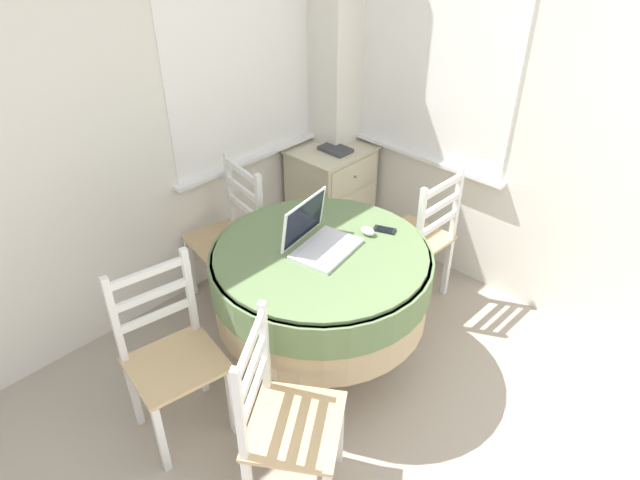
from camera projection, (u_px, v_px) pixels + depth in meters
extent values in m
cube|color=white|center=(45.00, 137.00, 2.76)|extent=(4.09, 0.06, 2.55)
cube|color=white|center=(240.00, 45.00, 3.35)|extent=(1.10, 0.01, 1.42)
cube|color=white|center=(252.00, 158.00, 3.73)|extent=(1.18, 0.07, 0.02)
cube|color=white|center=(438.00, 44.00, 3.37)|extent=(0.01, 1.10, 1.42)
cube|color=white|center=(423.00, 157.00, 3.75)|extent=(0.07, 1.18, 0.02)
cube|color=white|center=(336.00, 62.00, 3.81)|extent=(0.28, 0.28, 2.55)
cylinder|color=#4C3D2D|center=(321.00, 357.00, 3.27)|extent=(0.36, 0.36, 0.03)
cylinder|color=#4C3D2D|center=(321.00, 307.00, 3.07)|extent=(0.11, 0.11, 0.71)
cylinder|color=tan|center=(321.00, 282.00, 2.97)|extent=(1.11, 1.11, 0.37)
cylinder|color=#607A4C|center=(321.00, 268.00, 2.92)|extent=(1.14, 1.14, 0.18)
cylinder|color=#607A4C|center=(321.00, 252.00, 2.87)|extent=(1.08, 1.08, 0.02)
cube|color=silver|center=(326.00, 249.00, 2.86)|extent=(0.38, 0.30, 0.02)
cube|color=silver|center=(324.00, 246.00, 2.86)|extent=(0.32, 0.19, 0.00)
cube|color=silver|center=(304.00, 220.00, 2.85)|extent=(0.35, 0.10, 0.24)
cube|color=black|center=(305.00, 220.00, 2.85)|extent=(0.31, 0.09, 0.21)
ellipsoid|color=white|center=(368.00, 231.00, 2.97)|extent=(0.05, 0.08, 0.04)
cube|color=black|center=(385.00, 230.00, 3.01)|extent=(0.10, 0.13, 0.01)
cube|color=black|center=(385.00, 229.00, 3.01)|extent=(0.07, 0.09, 0.00)
cube|color=tan|center=(224.00, 241.00, 3.51)|extent=(0.44, 0.47, 0.02)
cube|color=white|center=(191.00, 266.00, 3.67)|extent=(0.04, 0.04, 0.43)
cube|color=white|center=(218.00, 295.00, 3.43)|extent=(0.04, 0.04, 0.43)
cube|color=white|center=(236.00, 249.00, 3.84)|extent=(0.04, 0.04, 0.43)
cube|color=white|center=(264.00, 275.00, 3.59)|extent=(0.04, 0.04, 0.43)
cube|color=white|center=(229.00, 187.00, 3.57)|extent=(0.04, 0.04, 0.48)
cube|color=white|center=(260.00, 211.00, 3.33)|extent=(0.04, 0.04, 0.48)
cube|color=white|center=(242.00, 172.00, 3.35)|extent=(0.08, 0.36, 0.04)
cube|color=white|center=(243.00, 190.00, 3.42)|extent=(0.08, 0.36, 0.04)
cube|color=white|center=(245.00, 208.00, 3.49)|extent=(0.08, 0.36, 0.04)
cube|color=tan|center=(412.00, 239.00, 3.53)|extent=(0.42, 0.39, 0.02)
cube|color=white|center=(406.00, 247.00, 3.86)|extent=(0.03, 0.03, 0.43)
cube|color=white|center=(371.00, 269.00, 3.64)|extent=(0.03, 0.03, 0.43)
cube|color=white|center=(447.00, 267.00, 3.67)|extent=(0.03, 0.03, 0.43)
cube|color=white|center=(413.00, 292.00, 3.45)|extent=(0.03, 0.03, 0.43)
cube|color=white|center=(457.00, 203.00, 3.41)|extent=(0.03, 0.03, 0.48)
cube|color=white|center=(420.00, 226.00, 3.19)|extent=(0.03, 0.03, 0.48)
cube|color=white|center=(443.00, 187.00, 3.20)|extent=(0.36, 0.03, 0.04)
cube|color=white|center=(440.00, 206.00, 3.27)|extent=(0.36, 0.03, 0.04)
cube|color=white|center=(438.00, 224.00, 3.34)|extent=(0.36, 0.03, 0.04)
cube|color=tan|center=(295.00, 425.00, 2.36)|extent=(0.56, 0.55, 0.02)
cube|color=white|center=(340.00, 430.00, 2.61)|extent=(0.05, 0.05, 0.43)
cube|color=white|center=(270.00, 420.00, 2.66)|extent=(0.05, 0.05, 0.43)
cube|color=white|center=(240.00, 415.00, 2.10)|extent=(0.04, 0.04, 0.48)
cube|color=white|center=(265.00, 346.00, 2.40)|extent=(0.04, 0.04, 0.48)
cube|color=white|center=(250.00, 345.00, 2.15)|extent=(0.31, 0.22, 0.04)
cube|color=white|center=(252.00, 368.00, 2.22)|extent=(0.31, 0.22, 0.04)
cube|color=white|center=(254.00, 390.00, 2.28)|extent=(0.31, 0.22, 0.04)
cube|color=tan|center=(176.00, 364.00, 2.65)|extent=(0.47, 0.45, 0.02)
cube|color=white|center=(161.00, 438.00, 2.57)|extent=(0.04, 0.04, 0.43)
cube|color=white|center=(232.00, 401.00, 2.75)|extent=(0.04, 0.04, 0.43)
cube|color=white|center=(134.00, 393.00, 2.79)|extent=(0.04, 0.04, 0.43)
cube|color=white|center=(201.00, 361.00, 2.97)|extent=(0.04, 0.04, 0.43)
cube|color=white|center=(115.00, 320.00, 2.53)|extent=(0.04, 0.04, 0.48)
cube|color=white|center=(190.00, 290.00, 2.71)|extent=(0.04, 0.04, 0.48)
cube|color=white|center=(147.00, 273.00, 2.52)|extent=(0.36, 0.08, 0.04)
cube|color=white|center=(151.00, 295.00, 2.59)|extent=(0.36, 0.08, 0.04)
cube|color=white|center=(156.00, 316.00, 2.66)|extent=(0.36, 0.08, 0.04)
cube|color=beige|center=(331.00, 196.00, 4.15)|extent=(0.52, 0.43, 0.71)
cube|color=beige|center=(331.00, 150.00, 3.95)|extent=(0.54, 0.45, 0.02)
cube|color=beige|center=(354.00, 176.00, 3.89)|extent=(0.46, 0.01, 0.20)
sphere|color=olive|center=(355.00, 177.00, 3.89)|extent=(0.02, 0.02, 0.02)
cube|color=beige|center=(353.00, 206.00, 4.03)|extent=(0.46, 0.01, 0.20)
sphere|color=olive|center=(354.00, 207.00, 4.02)|extent=(0.02, 0.02, 0.02)
cube|color=beige|center=(352.00, 235.00, 4.16)|extent=(0.46, 0.01, 0.20)
sphere|color=olive|center=(353.00, 235.00, 4.15)|extent=(0.02, 0.02, 0.02)
cube|color=#3F3F44|center=(335.00, 149.00, 3.91)|extent=(0.15, 0.21, 0.02)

